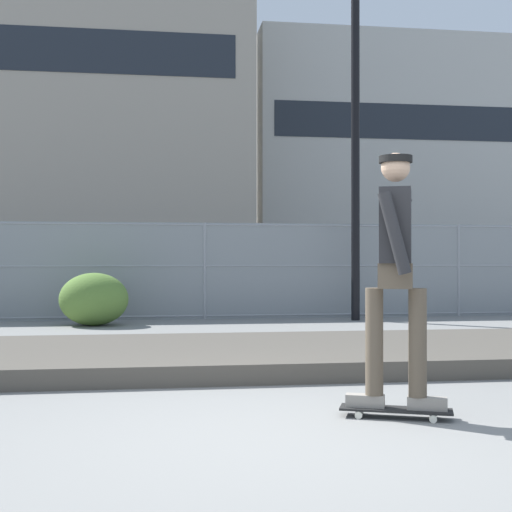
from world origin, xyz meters
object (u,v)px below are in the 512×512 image
object	(u,v)px
skateboard	(396,410)
parked_car_mid	(306,272)
street_lamp	(355,83)
skater	(396,262)
shrub_center	(94,299)

from	to	relation	value
skateboard	parked_car_mid	bearing A→B (deg)	81.16
street_lamp	parked_car_mid	distance (m)	4.95
street_lamp	parked_car_mid	world-z (taller)	street_lamp
skater	street_lamp	xyz separation A→B (m)	(1.98, 7.82, 3.34)
skateboard	skater	bearing A→B (deg)	18.43
skater	street_lamp	bearing A→B (deg)	75.82
skater	shrub_center	size ratio (longest dim) A/B	1.57
skater	shrub_center	world-z (taller)	skater
street_lamp	shrub_center	distance (m)	6.26
street_lamp	skateboard	bearing A→B (deg)	-104.18
skateboard	skater	xyz separation A→B (m)	(0.00, 0.00, 1.07)
parked_car_mid	street_lamp	bearing A→B (deg)	-85.90
parked_car_mid	skater	bearing A→B (deg)	-98.84
street_lamp	parked_car_mid	xyz separation A→B (m)	(-0.24, 3.35, -3.63)
parked_car_mid	shrub_center	size ratio (longest dim) A/B	3.85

